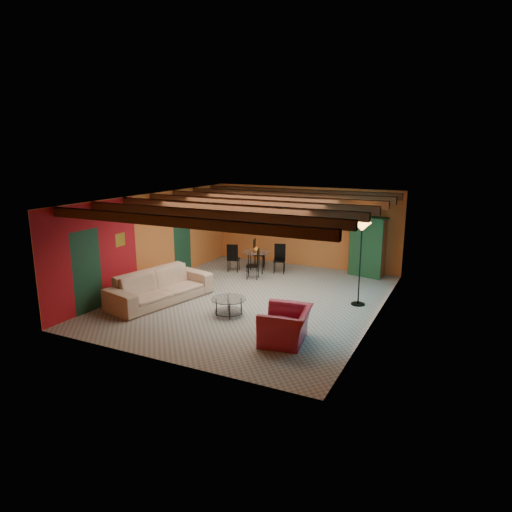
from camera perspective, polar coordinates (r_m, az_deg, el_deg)
The scene contains 11 objects.
room at distance 11.74m, azimuth -0.19°, elevation 5.67°, with size 6.52×8.01×2.71m.
sofa at distance 12.13m, azimuth -11.99°, elevation -3.80°, with size 2.83×1.11×0.83m, color tan.
armchair at distance 9.51m, azimuth 3.78°, elevation -8.74°, with size 1.12×0.98×0.73m, color maroon.
coffee_table at distance 11.01m, azimuth -3.45°, elevation -6.41°, with size 0.85×0.85×0.43m, color silver, non-canonical shape.
dining_table at distance 14.67m, azimuth 0.03°, elevation -0.26°, with size 1.82×1.82×0.95m, color white, non-canonical shape.
armoire at distance 14.65m, azimuth 13.87°, elevation 1.08°, with size 1.04×0.51×1.82m, color brown.
floor_lamp at distance 11.76m, azimuth 13.01°, elevation -1.01°, with size 0.45×0.45×2.17m, color black, non-canonical shape.
ceiling_fan at distance 11.64m, azimuth -0.43°, elevation 5.60°, with size 1.50×1.50×0.44m, color #472614, non-canonical shape.
painting at distance 15.68m, azimuth 3.08°, elevation 5.00°, with size 1.05×0.03×0.65m, color black.
potted_plant at distance 14.45m, azimuth 14.12°, elevation 5.51°, with size 0.42×0.36×0.46m, color #26661E.
vase at distance 14.55m, azimuth 0.03°, elevation 1.93°, with size 0.19×0.19×0.20m, color orange.
Camera 1 is at (5.13, -10.33, 3.95)m, focal length 31.66 mm.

